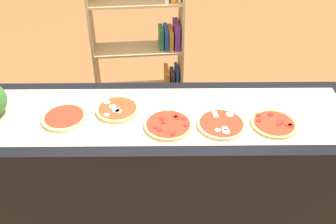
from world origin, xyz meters
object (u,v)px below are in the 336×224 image
at_px(pizza_pepperoni_4, 274,124).
at_px(bookshelf, 150,56).
at_px(pizza_mozzarella_1, 117,109).
at_px(pizza_mozzarella_3, 221,124).
at_px(pizza_plain_0, 64,117).
at_px(pizza_pepperoni_2, 168,125).

relative_size(pizza_pepperoni_4, bookshelf, 0.16).
relative_size(pizza_mozzarella_1, pizza_mozzarella_3, 0.94).
relative_size(pizza_plain_0, pizza_mozzarella_1, 1.01).
bearing_deg(bookshelf, pizza_pepperoni_4, -56.33).
xyz_separation_m(pizza_plain_0, pizza_mozzarella_3, (0.94, -0.08, 0.00)).
relative_size(pizza_plain_0, bookshelf, 0.16).
xyz_separation_m(pizza_mozzarella_3, bookshelf, (-0.46, 1.17, -0.16)).
bearing_deg(pizza_pepperoni_4, bookshelf, 123.67).
xyz_separation_m(pizza_pepperoni_2, pizza_mozzarella_3, (0.31, 0.00, 0.00)).
height_order(pizza_mozzarella_3, bookshelf, bookshelf).
bearing_deg(pizza_plain_0, bookshelf, 66.28).
xyz_separation_m(pizza_mozzarella_3, pizza_pepperoni_4, (0.31, 0.00, -0.00)).
distance_m(pizza_mozzarella_1, bookshelf, 1.04).
bearing_deg(pizza_mozzarella_1, pizza_mozzarella_3, -13.96).
bearing_deg(pizza_mozzarella_1, pizza_pepperoni_4, -9.14).
distance_m(pizza_mozzarella_1, pizza_pepperoni_2, 0.35).
relative_size(pizza_pepperoni_2, pizza_pepperoni_4, 1.05).
bearing_deg(pizza_pepperoni_4, pizza_plain_0, 176.72).
bearing_deg(pizza_mozzarella_3, pizza_pepperoni_2, -179.61).
height_order(pizza_plain_0, pizza_mozzarella_3, pizza_mozzarella_3).
height_order(pizza_plain_0, pizza_mozzarella_1, pizza_mozzarella_1).
xyz_separation_m(pizza_plain_0, pizza_pepperoni_4, (1.26, -0.07, -0.00)).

